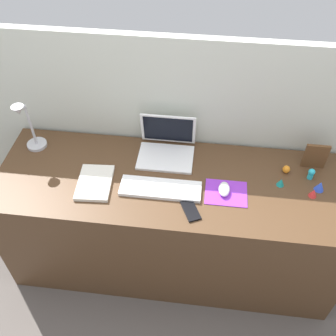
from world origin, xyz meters
The scene contains 16 objects.
ground_plane centered at (0.00, 0.00, 0.00)m, with size 6.00×6.00×0.00m, color #59514C.
back_wall centered at (0.00, 0.35, 0.68)m, with size 3.06×0.05×1.36m, color beige.
desk centered at (0.00, 0.00, 0.37)m, with size 1.86×0.62×0.74m, color #4C331E.
laptop centered at (-0.05, 0.21, 0.79)m, with size 0.30×0.24×0.21m.
keyboard centered at (-0.05, -0.07, 0.75)m, with size 0.41×0.13×0.02m, color white.
mousepad centered at (0.28, -0.05, 0.74)m, with size 0.21×0.17×0.00m, color purple.
mouse centered at (0.27, -0.05, 0.76)m, with size 0.06×0.10×0.03m, color white.
cell_phone centered at (0.11, -0.19, 0.74)m, with size 0.06×0.13×0.01m, color black.
desk_lamp centered at (-0.79, 0.15, 0.89)m, with size 0.11×0.15×0.33m.
notebook_pad centered at (-0.39, -0.07, 0.75)m, with size 0.17×0.24×0.02m, color silver.
picture_frame centered at (0.73, 0.19, 0.81)m, with size 0.12×0.02×0.15m, color brown.
toy_figurine_blue centered at (0.74, 0.03, 0.77)m, with size 0.05×0.05×0.05m, color blue.
toy_figurine_red centered at (0.71, -0.02, 0.76)m, with size 0.04×0.04×0.05m, color red.
toy_figurine_cyan centered at (0.71, 0.10, 0.77)m, with size 0.03×0.03×0.06m.
toy_figurine_orange centered at (0.59, 0.13, 0.76)m, with size 0.04×0.04×0.04m, color orange.
toy_figurine_teal centered at (0.55, 0.04, 0.76)m, with size 0.04×0.04×0.04m, color teal.
Camera 1 is at (0.14, -1.35, 2.22)m, focal length 41.40 mm.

